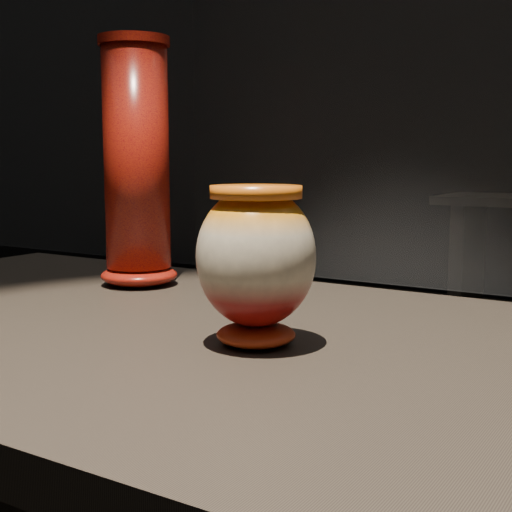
{
  "coord_description": "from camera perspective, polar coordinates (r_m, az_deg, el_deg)",
  "views": [
    {
      "loc": [
        0.34,
        -0.75,
        1.13
      ],
      "look_at": [
        -0.11,
        -0.03,
        1.01
      ],
      "focal_mm": 50.0,
      "sensor_mm": 36.0,
      "label": 1
    }
  ],
  "objects": [
    {
      "name": "tall_vase",
      "position": [
        1.28,
        -9.52,
        7.0
      ],
      "size": [
        0.17,
        0.17,
        0.43
      ],
      "rotation": [
        0.0,
        0.0,
        -0.29
      ],
      "color": "#A8240B",
      "rests_on": "display_plinth"
    },
    {
      "name": "main_vase",
      "position": [
        0.86,
        -0.0,
        -0.23
      ],
      "size": [
        0.17,
        0.17,
        0.2
      ],
      "rotation": [
        0.0,
        0.0,
        -0.19
      ],
      "color": "maroon",
      "rests_on": "display_plinth"
    }
  ]
}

